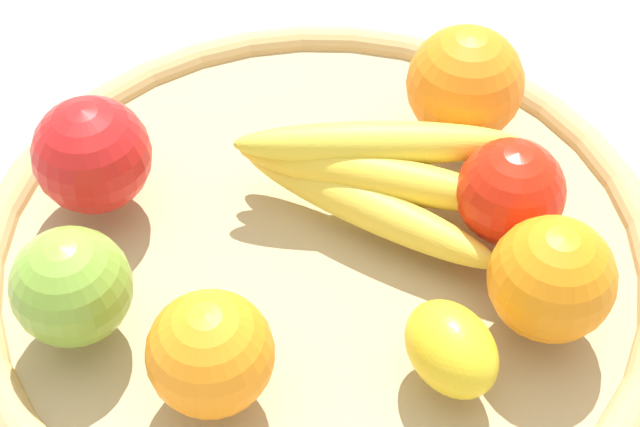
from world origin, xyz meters
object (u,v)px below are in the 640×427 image
orange_2 (552,279)px  banana_bunch (374,176)px  apple_0 (72,287)px  apple_1 (510,192)px  lemon_0 (451,349)px  orange_0 (465,84)px  orange_1 (210,354)px  apple_2 (92,155)px

orange_2 → banana_bunch: bearing=-2.3°
apple_0 → apple_1: 0.26m
apple_1 → lemon_0: bearing=108.2°
orange_0 → apple_1: bearing=142.4°
orange_2 → apple_0: 0.27m
orange_1 → orange_2: bearing=-124.6°
orange_0 → apple_0: (0.07, 0.28, -0.01)m
lemon_0 → apple_0: 0.21m
apple_0 → apple_1: (-0.14, -0.22, -0.00)m
orange_2 → apple_0: bearing=41.8°
apple_0 → orange_1: bearing=-167.9°
orange_0 → banana_bunch: orange_0 is taller
orange_2 → apple_0: size_ratio=1.06×
lemon_0 → apple_1: size_ratio=0.91×
banana_bunch → orange_1: bearing=97.3°
banana_bunch → orange_1: orange_1 is taller
lemon_0 → apple_1: 0.12m
banana_bunch → apple_1: 0.08m
banana_bunch → apple_2: apple_2 is taller
orange_1 → apple_1: size_ratio=1.03×
orange_1 → apple_0: size_ratio=1.00×
apple_0 → apple_1: apple_0 is taller
apple_0 → apple_2: bearing=-46.8°
orange_2 → lemon_0: orange_2 is taller
lemon_0 → apple_2: apple_2 is taller
orange_2 → apple_2: apple_2 is taller
apple_2 → apple_0: size_ratio=1.09×
banana_bunch → lemon_0: 0.13m
lemon_0 → apple_2: 0.25m
lemon_0 → orange_1: orange_1 is taller
orange_2 → apple_1: size_ratio=1.08×
orange_0 → banana_bunch: 0.10m
orange_2 → apple_2: 0.29m
orange_2 → apple_0: orange_2 is taller
apple_2 → orange_1: bearing=161.1°
orange_0 → orange_1: 0.26m
lemon_0 → orange_1: size_ratio=0.89×
apple_2 → orange_2: bearing=-158.8°
orange_0 → apple_2: (0.14, 0.20, -0.00)m
lemon_0 → orange_2: bearing=-106.3°
orange_2 → apple_2: bearing=21.2°
lemon_0 → apple_1: apple_1 is taller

